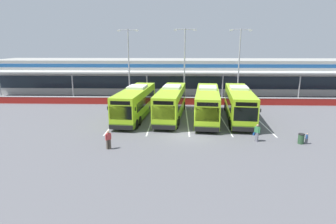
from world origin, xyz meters
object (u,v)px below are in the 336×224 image
at_px(pedestrian_in_dark_coat, 108,139).
at_px(lamp_post_west, 129,61).
at_px(coach_bus_right_centre, 239,104).
at_px(coach_bus_leftmost, 136,103).
at_px(pedestrian_with_handbag, 257,132).
at_px(coach_bus_centre, 207,104).
at_px(coach_bus_left_centre, 171,103).
at_px(litter_bin, 301,139).
at_px(lamp_post_east, 239,61).
at_px(pedestrian_child, 307,138).
at_px(lamp_post_centre, 185,61).

distance_m(pedestrian_in_dark_coat, lamp_post_west, 22.08).
bearing_deg(lamp_post_west, coach_bus_right_centre, -36.39).
xyz_separation_m(coach_bus_leftmost, pedestrian_with_handbag, (12.35, -8.18, -0.93)).
bearing_deg(pedestrian_in_dark_coat, coach_bus_centre, 47.42).
bearing_deg(pedestrian_with_handbag, coach_bus_left_centre, 134.00).
height_order(coach_bus_left_centre, litter_bin, coach_bus_left_centre).
bearing_deg(lamp_post_east, pedestrian_in_dark_coat, -125.94).
bearing_deg(lamp_post_west, pedestrian_child, -45.59).
xyz_separation_m(coach_bus_left_centre, lamp_post_centre, (1.82, 9.26, 4.50)).
height_order(lamp_post_west, litter_bin, lamp_post_west).
height_order(coach_bus_left_centre, lamp_post_west, lamp_post_west).
bearing_deg(coach_bus_centre, coach_bus_left_centre, 172.43).
xyz_separation_m(coach_bus_left_centre, lamp_post_west, (-6.79, 10.56, 4.50)).
height_order(coach_bus_leftmost, coach_bus_centre, same).
relative_size(lamp_post_west, lamp_post_east, 1.00).
bearing_deg(pedestrian_child, coach_bus_centre, 133.70).
bearing_deg(pedestrian_with_handbag, lamp_post_centre, 109.55).
distance_m(pedestrian_with_handbag, pedestrian_child, 4.32).
height_order(coach_bus_centre, pedestrian_in_dark_coat, coach_bus_centre).
bearing_deg(coach_bus_right_centre, lamp_post_west, 143.61).
relative_size(coach_bus_right_centre, pedestrian_in_dark_coat, 7.62).
xyz_separation_m(pedestrian_child, lamp_post_east, (-2.26, 19.10, 5.75)).
distance_m(pedestrian_in_dark_coat, litter_bin, 17.07).
height_order(pedestrian_child, lamp_post_west, lamp_post_west).
height_order(coach_bus_centre, lamp_post_centre, lamp_post_centre).
xyz_separation_m(coach_bus_centre, litter_bin, (7.58, -8.33, -1.32)).
bearing_deg(coach_bus_leftmost, lamp_post_centre, 57.19).
distance_m(coach_bus_right_centre, lamp_post_west, 19.02).
distance_m(coach_bus_right_centre, lamp_post_centre, 12.37).
distance_m(coach_bus_leftmost, lamp_post_centre, 12.11).
bearing_deg(lamp_post_west, coach_bus_left_centre, -57.24).
relative_size(coach_bus_centre, coach_bus_right_centre, 1.00).
height_order(pedestrian_with_handbag, litter_bin, pedestrian_with_handbag).
bearing_deg(lamp_post_west, lamp_post_east, -1.48).
bearing_deg(coach_bus_centre, pedestrian_with_handbag, -64.23).
bearing_deg(lamp_post_centre, coach_bus_left_centre, -101.10).
relative_size(coach_bus_centre, lamp_post_west, 1.12).
relative_size(pedestrian_with_handbag, pedestrian_in_dark_coat, 1.00).
distance_m(coach_bus_left_centre, pedestrian_with_handbag, 11.67).
height_order(coach_bus_left_centre, lamp_post_east, lamp_post_east).
bearing_deg(coach_bus_centre, litter_bin, -47.71).
relative_size(coach_bus_leftmost, lamp_post_centre, 1.12).
height_order(coach_bus_left_centre, pedestrian_with_handbag, coach_bus_left_centre).
height_order(lamp_post_east, litter_bin, lamp_post_east).
distance_m(coach_bus_left_centre, lamp_post_centre, 10.46).
distance_m(pedestrian_child, lamp_post_west, 27.94).
bearing_deg(lamp_post_centre, litter_bin, -60.99).
xyz_separation_m(coach_bus_leftmost, litter_bin, (16.16, -8.72, -1.32)).
distance_m(coach_bus_leftmost, lamp_post_east, 18.24).
bearing_deg(coach_bus_leftmost, coach_bus_right_centre, -1.03).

